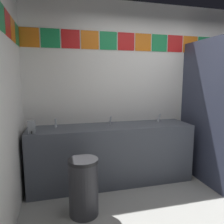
# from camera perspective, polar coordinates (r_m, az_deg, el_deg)

# --- Properties ---
(wall_back) EXTENTS (4.19, 0.09, 2.70)m
(wall_back) POSITION_cam_1_polar(r_m,az_deg,el_deg) (3.70, 11.70, 5.67)
(wall_back) COLOR white
(wall_back) RESTS_ON ground_plane
(vanity_counter) EXTENTS (2.37, 0.57, 0.86)m
(vanity_counter) POSITION_cam_1_polar(r_m,az_deg,el_deg) (3.28, -0.08, -10.83)
(vanity_counter) COLOR #4C515B
(vanity_counter) RESTS_ON ground_plane
(faucet_left) EXTENTS (0.04, 0.10, 0.14)m
(faucet_left) POSITION_cam_1_polar(r_m,az_deg,el_deg) (3.14, -14.62, -3.02)
(faucet_left) COLOR silver
(faucet_left) RESTS_ON vanity_counter
(faucet_center) EXTENTS (0.04, 0.10, 0.14)m
(faucet_center) POSITION_cam_1_polar(r_m,az_deg,el_deg) (3.23, -0.47, -2.41)
(faucet_center) COLOR silver
(faucet_center) RESTS_ON vanity_counter
(faucet_right) EXTENTS (0.04, 0.10, 0.14)m
(faucet_right) POSITION_cam_1_polar(r_m,az_deg,el_deg) (3.51, 12.16, -1.73)
(faucet_right) COLOR silver
(faucet_right) RESTS_ON vanity_counter
(soap_dispenser) EXTENTS (0.09, 0.09, 0.16)m
(soap_dispenser) POSITION_cam_1_polar(r_m,az_deg,el_deg) (2.90, -20.38, -3.71)
(soap_dispenser) COLOR gray
(soap_dispenser) RESTS_ON vanity_counter
(toilet) EXTENTS (0.39, 0.49, 0.74)m
(toilet) POSITION_cam_1_polar(r_m,az_deg,el_deg) (4.10, 27.27, -9.82)
(toilet) COLOR white
(toilet) RESTS_ON ground_plane
(trash_bin) EXTENTS (0.34, 0.34, 0.66)m
(trash_bin) POSITION_cam_1_polar(r_m,az_deg,el_deg) (2.61, -7.50, -18.96)
(trash_bin) COLOR #333338
(trash_bin) RESTS_ON ground_plane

